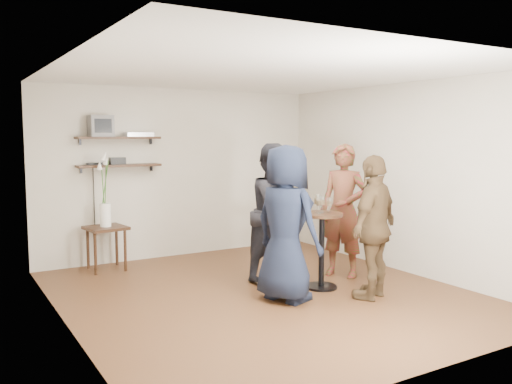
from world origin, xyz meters
TOP-DOWN VIEW (x-y plane):
  - room at (0.00, 0.00)m, footprint 4.58×5.08m
  - shelf_upper at (-1.00, 2.38)m, footprint 1.20×0.25m
  - shelf_lower at (-1.00, 2.38)m, footprint 1.20×0.25m
  - crt_monitor at (-1.26, 2.38)m, footprint 0.32×0.30m
  - dvd_deck at (-0.70, 2.38)m, footprint 0.40×0.24m
  - radio at (-1.02, 2.38)m, footprint 0.22×0.10m
  - power_strip at (-1.31, 2.42)m, footprint 0.30×0.05m
  - side_table at (-1.29, 2.13)m, footprint 0.58×0.58m
  - vase_lilies at (-1.29, 2.13)m, footprint 0.20×0.21m
  - drinks_table at (0.75, -0.14)m, footprint 0.51×0.51m
  - wine_glass_fl at (0.69, -0.16)m, footprint 0.07×0.07m
  - wine_glass_fr at (0.83, -0.18)m, footprint 0.06×0.06m
  - wine_glass_bl at (0.73, -0.07)m, footprint 0.07×0.07m
  - wine_glass_br at (0.77, -0.11)m, footprint 0.07×0.07m
  - person_plaid at (1.36, 0.18)m, footprint 0.68×0.77m
  - person_dark at (0.49, 0.50)m, footprint 1.06×0.95m
  - person_navy at (0.09, -0.33)m, footprint 0.79×1.00m
  - person_brown at (1.02, -0.77)m, footprint 1.06×0.76m

SIDE VIEW (x-z plane):
  - side_table at x=-1.29m, z-range 0.21..0.82m
  - drinks_table at x=0.75m, z-range 0.13..1.07m
  - person_brown at x=1.02m, z-range 0.00..1.67m
  - person_plaid at x=1.36m, z-range 0.00..1.78m
  - person_navy at x=0.09m, z-range 0.00..1.78m
  - person_dark at x=0.49m, z-range 0.00..1.78m
  - vase_lilies at x=-1.29m, z-range 0.42..1.48m
  - wine_glass_fr at x=0.83m, z-range 0.97..1.16m
  - wine_glass_br at x=0.77m, z-range 0.98..1.18m
  - wine_glass_fl at x=0.69m, z-range 0.98..1.19m
  - wine_glass_bl at x=0.73m, z-range 0.98..1.20m
  - room at x=0.00m, z-range -0.04..2.64m
  - shelf_lower at x=-1.00m, z-range 1.43..1.47m
  - power_strip at x=-1.31m, z-range 1.47..1.50m
  - radio at x=-1.02m, z-range 1.47..1.57m
  - shelf_upper at x=-1.00m, z-range 1.83..1.87m
  - dvd_deck at x=-0.70m, z-range 1.87..1.93m
  - crt_monitor at x=-1.26m, z-range 1.87..2.17m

